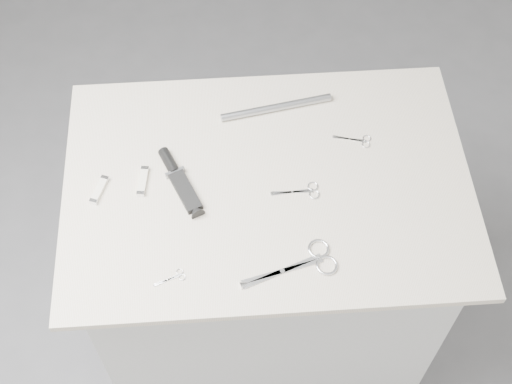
{
  "coord_description": "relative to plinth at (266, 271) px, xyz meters",
  "views": [
    {
      "loc": [
        -0.1,
        -0.99,
        2.35
      ],
      "look_at": [
        -0.03,
        -0.03,
        0.92
      ],
      "focal_mm": 50.0,
      "sensor_mm": 36.0,
      "label": 1
    }
  ],
  "objects": [
    {
      "name": "plinth",
      "position": [
        0.0,
        0.0,
        0.0
      ],
      "size": [
        0.9,
        0.6,
        0.9
      ],
      "primitive_type": "cube",
      "color": "silver",
      "rests_on": "ground"
    },
    {
      "name": "embroidery_scissors_b",
      "position": [
        0.24,
        0.11,
        0.47
      ],
      "size": [
        0.1,
        0.05,
        0.0
      ],
      "rotation": [
        0.0,
        0.0,
        -0.25
      ],
      "color": "silver",
      "rests_on": "display_board"
    },
    {
      "name": "sheathed_knife",
      "position": [
        -0.22,
        0.02,
        0.48
      ],
      "size": [
        0.11,
        0.19,
        0.03
      ],
      "rotation": [
        0.0,
        0.0,
        1.98
      ],
      "color": "black",
      "rests_on": "display_board"
    },
    {
      "name": "large_shears",
      "position": [
        0.07,
        -0.23,
        0.47
      ],
      "size": [
        0.22,
        0.12,
        0.01
      ],
      "rotation": [
        0.0,
        0.0,
        0.3
      ],
      "color": "silver",
      "rests_on": "display_board"
    },
    {
      "name": "display_board",
      "position": [
        0.0,
        0.0,
        0.46
      ],
      "size": [
        1.0,
        0.7,
        0.02
      ],
      "primitive_type": "cube",
      "color": "beige",
      "rests_on": "plinth"
    },
    {
      "name": "metal_rail",
      "position": [
        0.04,
        0.23,
        0.48
      ],
      "size": [
        0.3,
        0.07,
        0.02
      ],
      "primitive_type": "cylinder",
      "rotation": [
        0.0,
        1.57,
        0.18
      ],
      "color": "#979A9F",
      "rests_on": "display_board"
    },
    {
      "name": "pocket_knife_a",
      "position": [
        -0.41,
        0.0,
        0.47
      ],
      "size": [
        0.04,
        0.08,
        0.01
      ],
      "rotation": [
        0.0,
        0.0,
        1.22
      ],
      "color": "white",
      "rests_on": "display_board"
    },
    {
      "name": "pocket_knife_b",
      "position": [
        -0.3,
        0.02,
        0.48
      ],
      "size": [
        0.03,
        0.09,
        0.01
      ],
      "rotation": [
        0.0,
        0.0,
        1.44
      ],
      "color": "white",
      "rests_on": "display_board"
    },
    {
      "name": "ground",
      "position": [
        0.0,
        0.0,
        -0.46
      ],
      "size": [
        4.0,
        4.0,
        0.01
      ],
      "primitive_type": "cube",
      "color": "slate",
      "rests_on": "ground"
    },
    {
      "name": "embroidery_scissors_a",
      "position": [
        0.09,
        -0.04,
        0.47
      ],
      "size": [
        0.12,
        0.05,
        0.0
      ],
      "rotation": [
        0.0,
        0.0,
        0.02
      ],
      "color": "silver",
      "rests_on": "display_board"
    },
    {
      "name": "tiny_scissors",
      "position": [
        -0.23,
        -0.25,
        0.47
      ],
      "size": [
        0.07,
        0.04,
        0.0
      ],
      "rotation": [
        0.0,
        0.0,
        0.37
      ],
      "color": "silver",
      "rests_on": "display_board"
    }
  ]
}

